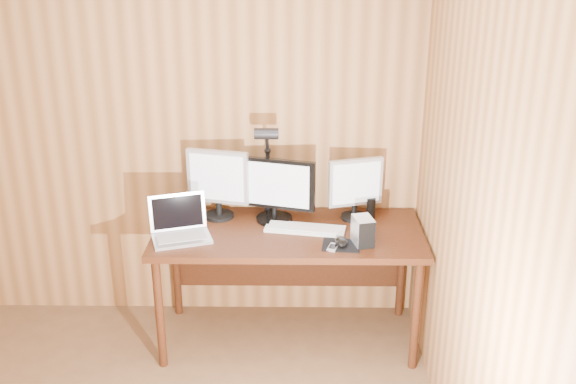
{
  "coord_description": "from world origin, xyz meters",
  "views": [
    {
      "loc": [
        0.97,
        -2.0,
        2.45
      ],
      "look_at": [
        0.93,
        1.58,
        1.02
      ],
      "focal_mm": 42.0,
      "sensor_mm": 36.0,
      "label": 1
    }
  ],
  "objects_px": {
    "mouse": "(341,242)",
    "desk_lamp": "(267,157)",
    "phone": "(333,247)",
    "speaker": "(371,208)",
    "keyboard": "(305,229)",
    "monitor_center": "(274,189)",
    "hard_drive": "(363,231)",
    "desk": "(288,244)",
    "monitor_left": "(218,182)",
    "laptop": "(180,227)",
    "monitor_right": "(355,187)"
  },
  "relations": [
    {
      "from": "mouse",
      "to": "desk_lamp",
      "type": "xyz_separation_m",
      "value": [
        -0.43,
        0.42,
        0.36
      ]
    },
    {
      "from": "phone",
      "to": "speaker",
      "type": "height_order",
      "value": "speaker"
    },
    {
      "from": "keyboard",
      "to": "speaker",
      "type": "distance_m",
      "value": 0.45
    },
    {
      "from": "monitor_center",
      "to": "phone",
      "type": "xyz_separation_m",
      "value": [
        0.34,
        -0.38,
        -0.2
      ]
    },
    {
      "from": "hard_drive",
      "to": "speaker",
      "type": "relative_size",
      "value": 1.26
    },
    {
      "from": "monitor_center",
      "to": "keyboard",
      "type": "bearing_deg",
      "value": -23.12
    },
    {
      "from": "desk",
      "to": "monitor_left",
      "type": "xyz_separation_m",
      "value": [
        -0.43,
        0.13,
        0.36
      ]
    },
    {
      "from": "laptop",
      "to": "speaker",
      "type": "bearing_deg",
      "value": -4.25
    },
    {
      "from": "laptop",
      "to": "desk_lamp",
      "type": "distance_m",
      "value": 0.67
    },
    {
      "from": "monitor_left",
      "to": "phone",
      "type": "distance_m",
      "value": 0.84
    },
    {
      "from": "monitor_center",
      "to": "keyboard",
      "type": "relative_size",
      "value": 1.01
    },
    {
      "from": "monitor_left",
      "to": "keyboard",
      "type": "height_order",
      "value": "monitor_left"
    },
    {
      "from": "monitor_left",
      "to": "mouse",
      "type": "distance_m",
      "value": 0.86
    },
    {
      "from": "monitor_center",
      "to": "monitor_right",
      "type": "relative_size",
      "value": 1.28
    },
    {
      "from": "desk",
      "to": "monitor_left",
      "type": "height_order",
      "value": "monitor_left"
    },
    {
      "from": "monitor_left",
      "to": "mouse",
      "type": "bearing_deg",
      "value": -15.2
    },
    {
      "from": "speaker",
      "to": "mouse",
      "type": "bearing_deg",
      "value": -117.92
    },
    {
      "from": "monitor_right",
      "to": "laptop",
      "type": "bearing_deg",
      "value": 178.13
    },
    {
      "from": "monitor_center",
      "to": "laptop",
      "type": "relative_size",
      "value": 1.28
    },
    {
      "from": "monitor_center",
      "to": "laptop",
      "type": "xyz_separation_m",
      "value": [
        -0.54,
        -0.23,
        -0.15
      ]
    },
    {
      "from": "desk",
      "to": "monitor_right",
      "type": "relative_size",
      "value": 4.13
    },
    {
      "from": "monitor_center",
      "to": "hard_drive",
      "type": "height_order",
      "value": "monitor_center"
    },
    {
      "from": "monitor_right",
      "to": "monitor_left",
      "type": "bearing_deg",
      "value": 163.08
    },
    {
      "from": "monitor_right",
      "to": "speaker",
      "type": "bearing_deg",
      "value": -12.22
    },
    {
      "from": "monitor_left",
      "to": "keyboard",
      "type": "bearing_deg",
      "value": -6.92
    },
    {
      "from": "mouse",
      "to": "desk_lamp",
      "type": "height_order",
      "value": "desk_lamp"
    },
    {
      "from": "monitor_left",
      "to": "hard_drive",
      "type": "bearing_deg",
      "value": -10.38
    },
    {
      "from": "desk_lamp",
      "to": "keyboard",
      "type": "bearing_deg",
      "value": -35.72
    },
    {
      "from": "desk",
      "to": "desk_lamp",
      "type": "height_order",
      "value": "desk_lamp"
    },
    {
      "from": "monitor_center",
      "to": "mouse",
      "type": "relative_size",
      "value": 4.34
    },
    {
      "from": "laptop",
      "to": "speaker",
      "type": "relative_size",
      "value": 2.98
    },
    {
      "from": "monitor_left",
      "to": "speaker",
      "type": "bearing_deg",
      "value": 12.53
    },
    {
      "from": "speaker",
      "to": "phone",
      "type": "bearing_deg",
      "value": -121.1
    },
    {
      "from": "keyboard",
      "to": "mouse",
      "type": "height_order",
      "value": "mouse"
    },
    {
      "from": "speaker",
      "to": "desk_lamp",
      "type": "xyz_separation_m",
      "value": [
        -0.64,
        0.03,
        0.32
      ]
    },
    {
      "from": "laptop",
      "to": "desk_lamp",
      "type": "xyz_separation_m",
      "value": [
        0.5,
        0.31,
        0.33
      ]
    },
    {
      "from": "laptop",
      "to": "speaker",
      "type": "xyz_separation_m",
      "value": [
        1.14,
        0.27,
        0.01
      ]
    },
    {
      "from": "laptop",
      "to": "keyboard",
      "type": "xyz_separation_m",
      "value": [
        0.73,
        0.08,
        -0.05
      ]
    },
    {
      "from": "keyboard",
      "to": "hard_drive",
      "type": "bearing_deg",
      "value": -18.69
    },
    {
      "from": "desk",
      "to": "speaker",
      "type": "height_order",
      "value": "speaker"
    },
    {
      "from": "monitor_left",
      "to": "mouse",
      "type": "relative_size",
      "value": 3.79
    },
    {
      "from": "monitor_left",
      "to": "keyboard",
      "type": "distance_m",
      "value": 0.61
    },
    {
      "from": "monitor_center",
      "to": "laptop",
      "type": "height_order",
      "value": "monitor_center"
    },
    {
      "from": "phone",
      "to": "hard_drive",
      "type": "bearing_deg",
      "value": 36.46
    },
    {
      "from": "keyboard",
      "to": "desk_lamp",
      "type": "bearing_deg",
      "value": 146.06
    },
    {
      "from": "phone",
      "to": "speaker",
      "type": "distance_m",
      "value": 0.5
    },
    {
      "from": "monitor_center",
      "to": "monitor_right",
      "type": "distance_m",
      "value": 0.5
    },
    {
      "from": "mouse",
      "to": "monitor_right",
      "type": "bearing_deg",
      "value": 81.55
    },
    {
      "from": "monitor_left",
      "to": "hard_drive",
      "type": "relative_size",
      "value": 2.63
    },
    {
      "from": "mouse",
      "to": "monitor_center",
      "type": "bearing_deg",
      "value": 145.18
    }
  ]
}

